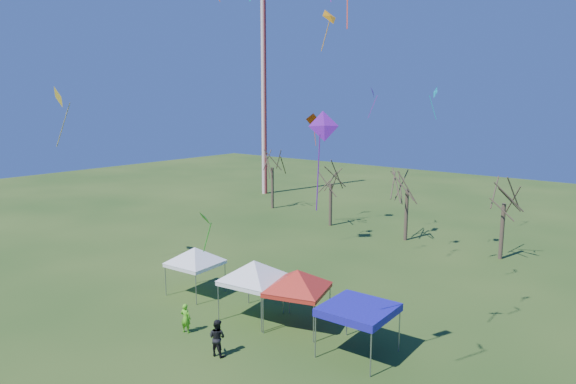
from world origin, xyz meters
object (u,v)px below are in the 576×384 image
(tree_0, at_px, (272,153))
(tent_red, at_px, (298,274))
(tree_1, at_px, (331,169))
(tent_blue, at_px, (358,310))
(tree_3, at_px, (506,183))
(tent_white_west, at_px, (195,251))
(tree_2, at_px, (408,171))
(person_green, at_px, (186,318))
(person_dark, at_px, (217,338))
(radio_mast, at_px, (264,100))
(tent_white_mid, at_px, (254,264))

(tree_0, relative_size, tent_red, 2.04)
(tree_1, distance_m, tent_blue, 26.96)
(tree_3, bearing_deg, tree_1, 177.94)
(tent_white_west, bearing_deg, tree_1, 100.24)
(tree_2, height_order, tent_red, tree_2)
(tree_1, bearing_deg, person_green, -72.78)
(tent_white_west, distance_m, person_green, 6.11)
(tree_0, relative_size, tent_white_west, 2.07)
(tree_2, bearing_deg, tent_red, -79.96)
(tree_1, xyz_separation_m, tree_3, (16.80, -0.60, 0.29))
(tree_1, height_order, tree_3, tree_3)
(tent_blue, bearing_deg, tent_white_west, 178.34)
(tree_2, bearing_deg, person_dark, -84.29)
(tree_3, bearing_deg, tent_white_west, -122.74)
(tree_0, distance_m, person_green, 33.46)
(tent_red, height_order, person_green, tent_red)
(radio_mast, relative_size, person_green, 15.24)
(tree_0, height_order, person_green, tree_0)
(tent_white_mid, relative_size, tent_blue, 1.31)
(tent_white_mid, bearing_deg, tree_0, 128.98)
(tree_3, distance_m, tent_blue, 20.97)
(radio_mast, distance_m, tree_2, 28.08)
(tent_white_west, bearing_deg, tent_white_mid, -2.82)
(person_green, bearing_deg, tent_blue, -173.38)
(tent_red, distance_m, person_green, 6.51)
(tree_1, bearing_deg, person_dark, -66.91)
(tent_red, xyz_separation_m, tent_blue, (4.25, -0.60, -0.76))
(tree_0, height_order, tree_2, tree_0)
(tree_0, relative_size, tent_white_mid, 1.91)
(radio_mast, distance_m, person_dark, 46.41)
(tree_0, xyz_separation_m, tree_3, (26.88, -3.34, -0.41))
(tree_2, relative_size, tent_white_west, 2.01)
(tree_2, xyz_separation_m, tree_3, (8.40, -0.33, -0.21))
(tent_white_west, height_order, tent_red, tent_red)
(tree_2, bearing_deg, tree_1, 178.15)
(tent_blue, bearing_deg, tent_red, 172.04)
(tent_red, distance_m, tent_blue, 4.36)
(tree_2, height_order, tent_blue, tree_2)
(person_dark, bearing_deg, tent_white_west, -44.71)
(radio_mast, xyz_separation_m, tent_red, (29.24, -29.99, -9.41))
(tree_1, bearing_deg, tent_white_west, -79.76)
(tree_0, height_order, person_dark, tree_0)
(tree_3, bearing_deg, tent_red, -103.46)
(tent_blue, bearing_deg, tree_0, 137.70)
(tree_0, bearing_deg, tent_red, -46.62)
(tent_white_west, xyz_separation_m, tent_red, (8.23, 0.23, 0.19))
(tree_0, height_order, tent_white_mid, tree_0)
(tent_red, relative_size, tent_blue, 1.23)
(radio_mast, bearing_deg, tree_2, -20.57)
(radio_mast, bearing_deg, tree_1, -28.48)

